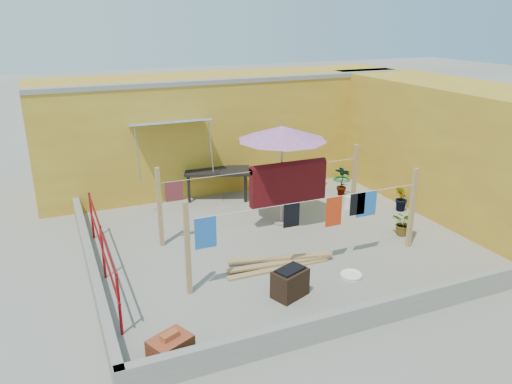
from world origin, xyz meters
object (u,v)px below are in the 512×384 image
brazier (290,283)px  plant_back_a (311,175)px  patio_umbrella (282,134)px  brick_stack (171,350)px  green_hose (342,179)px  water_jug_a (348,202)px  outdoor_table (217,172)px  water_jug_b (369,199)px  white_basin (351,275)px

brazier → plant_back_a: bearing=57.2°
plant_back_a → patio_umbrella: bearing=-134.2°
brick_stack → green_hose: 9.48m
water_jug_a → brazier: bearing=-135.8°
outdoor_table → green_hose: size_ratio=3.74×
water_jug_b → green_hose: size_ratio=0.61×
green_hose → patio_umbrella: bearing=-144.1°
white_basin → water_jug_b: bearing=50.0°
brazier → white_basin: size_ratio=1.68×
white_basin → water_jug_a: bearing=57.7°
brick_stack → white_basin: size_ratio=1.65×
white_basin → water_jug_a: water_jug_a is taller
white_basin → water_jug_b: size_ratio=1.36×
water_jug_a → green_hose: size_ratio=0.71×
brazier → green_hose: brazier is taller
green_hose → plant_back_a: (-1.26, -0.31, 0.39)m
outdoor_table → brazier: size_ratio=2.67×
brazier → water_jug_a: brazier is taller
patio_umbrella → outdoor_table: size_ratio=1.36×
patio_umbrella → plant_back_a: patio_umbrella is taller
brazier → water_jug_b: brazier is taller
green_hose → water_jug_b: bearing=-102.2°
patio_umbrella → outdoor_table: bearing=109.1°
patio_umbrella → brazier: 3.89m
patio_umbrella → green_hose: size_ratio=5.08×
white_basin → plant_back_a: (1.87, 4.96, 0.38)m
brick_stack → plant_back_a: size_ratio=0.85×
patio_umbrella → water_jug_a: bearing=7.1°
patio_umbrella → green_hose: (3.24, 2.35, -2.22)m
brazier → water_jug_b: (4.11, 3.35, -0.13)m
patio_umbrella → white_basin: size_ratio=6.10×
outdoor_table → green_hose: outdoor_table is taller
outdoor_table → water_jug_a: 3.64m
brick_stack → outdoor_table: bearing=65.3°
outdoor_table → brazier: 5.47m
patio_umbrella → brick_stack: bearing=-132.8°
patio_umbrella → outdoor_table: 2.91m
outdoor_table → brick_stack: size_ratio=2.72×
brick_stack → green_hose: brick_stack is taller
patio_umbrella → water_jug_b: (2.79, 0.27, -2.11)m
outdoor_table → white_basin: outdoor_table is taller
outdoor_table → water_jug_a: size_ratio=5.26×
patio_umbrella → brazier: size_ratio=3.63×
brazier → outdoor_table: bearing=84.7°
brick_stack → green_hose: (7.00, 6.40, -0.19)m
white_basin → plant_back_a: size_ratio=0.52×
white_basin → plant_back_a: 5.32m
brazier → green_hose: size_ratio=1.40×
outdoor_table → brick_stack: outdoor_table is taller
outdoor_table → plant_back_a: (2.79, -0.31, -0.32)m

